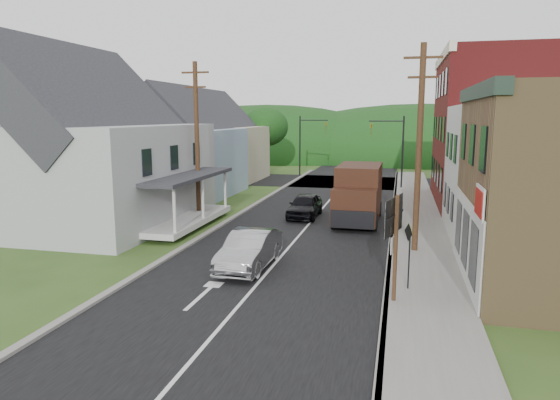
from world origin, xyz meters
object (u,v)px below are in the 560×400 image
Objects in this scene: dark_sedan at (305,206)px; route_sign_cluster at (395,233)px; delivery_van at (358,194)px; warning_sign at (409,247)px; silver_sedan at (249,250)px.

route_sign_cluster reaches higher than dark_sedan.
dark_sedan is 0.71× the size of delivery_van.
route_sign_cluster reaches higher than warning_sign.
dark_sedan is 13.25m from warning_sign.
delivery_van is 1.71× the size of route_sign_cluster.
silver_sedan is at bearing -90.34° from dark_sedan.
dark_sedan is 14.25m from route_sign_cluster.
delivery_van reaches higher than warning_sign.
warning_sign is at bearing -62.77° from dark_sedan.
warning_sign reaches higher than silver_sedan.
silver_sedan is at bearing 143.39° from warning_sign.
delivery_van is 12.61m from route_sign_cluster.
route_sign_cluster is (2.15, -12.40, 0.72)m from delivery_van.
dark_sedan is 1.20× the size of route_sign_cluster.
delivery_van is 2.55× the size of warning_sign.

